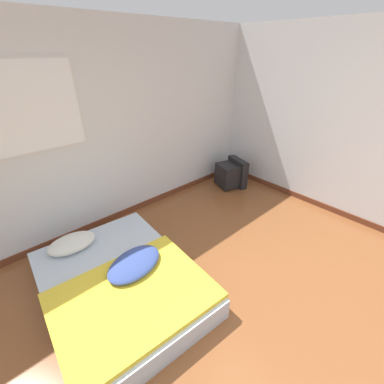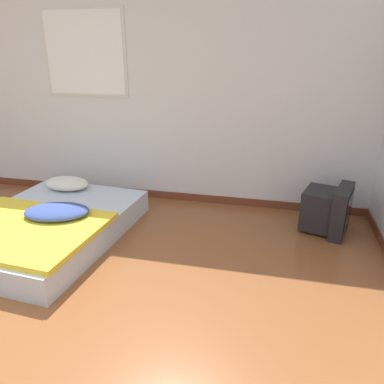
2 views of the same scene
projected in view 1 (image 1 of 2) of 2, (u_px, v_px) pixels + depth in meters
The scene contains 3 objects.
wall_back at pixel (84, 137), 3.14m from camera, with size 8.02×0.08×2.60m.
mattress_bed at pixel (120, 282), 2.64m from camera, with size 1.50×1.93×0.38m.
crt_tv at pixel (231, 174), 4.69m from camera, with size 0.54×0.55×0.50m.
Camera 1 is at (-1.09, -0.19, 2.25)m, focal length 24.00 mm.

